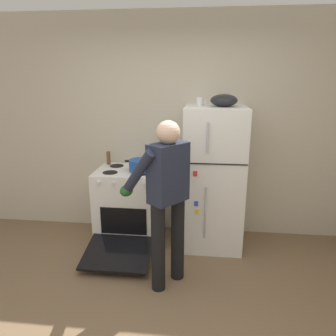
% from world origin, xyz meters
% --- Properties ---
extents(kitchen_wall_back, '(6.00, 0.10, 2.70)m').
position_xyz_m(kitchen_wall_back, '(0.00, 1.95, 1.35)').
color(kitchen_wall_back, beige).
rests_on(kitchen_wall_back, ground).
extents(refrigerator, '(0.68, 0.72, 1.64)m').
position_xyz_m(refrigerator, '(0.47, 1.57, 0.82)').
color(refrigerator, white).
rests_on(refrigerator, ground).
extents(stove_range, '(0.76, 1.20, 0.90)m').
position_xyz_m(stove_range, '(-0.54, 1.55, 0.44)').
color(stove_range, white).
rests_on(stove_range, ground).
extents(person_cook, '(0.66, 0.68, 1.60)m').
position_xyz_m(person_cook, '(0.01, 0.73, 0.95)').
color(person_cook, black).
rests_on(person_cook, ground).
extents(red_pot, '(0.37, 0.27, 0.13)m').
position_xyz_m(red_pot, '(-0.38, 1.52, 0.96)').
color(red_pot, '#19479E').
rests_on(red_pot, stove_range).
extents(coffee_mug, '(0.11, 0.08, 0.10)m').
position_xyz_m(coffee_mug, '(0.29, 1.62, 1.69)').
color(coffee_mug, silver).
rests_on(coffee_mug, refrigerator).
extents(pepper_mill, '(0.05, 0.05, 0.16)m').
position_xyz_m(pepper_mill, '(-0.84, 1.77, 0.98)').
color(pepper_mill, brown).
rests_on(pepper_mill, stove_range).
extents(mixing_bowl, '(0.29, 0.29, 0.13)m').
position_xyz_m(mixing_bowl, '(0.55, 1.57, 1.71)').
color(mixing_bowl, black).
rests_on(mixing_bowl, refrigerator).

